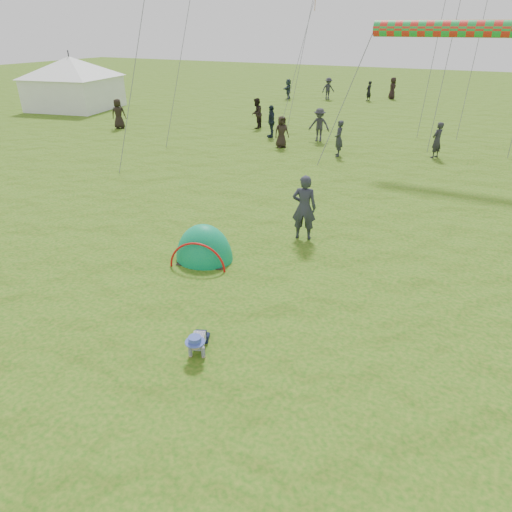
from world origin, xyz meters
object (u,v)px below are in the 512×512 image
at_px(standing_adult, 304,208).
at_px(crawling_toddler, 198,341).
at_px(event_marquee, 73,81).
at_px(popup_tent, 205,259).

bearing_deg(standing_adult, crawling_toddler, 78.55).
relative_size(standing_adult, event_marquee, 0.34).
relative_size(crawling_toddler, popup_tent, 0.34).
distance_m(popup_tent, event_marquee, 28.36).
bearing_deg(event_marquee, popup_tent, -48.58).
distance_m(crawling_toddler, standing_adult, 6.03).
height_order(crawling_toddler, standing_adult, standing_adult).
bearing_deg(crawling_toddler, standing_adult, 70.00).
xyz_separation_m(crawling_toddler, event_marquee, (-24.66, 20.47, 1.73)).
xyz_separation_m(popup_tent, standing_adult, (1.88, 2.54, 0.98)).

